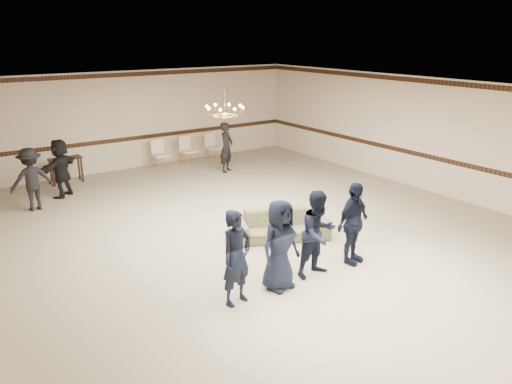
% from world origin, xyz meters
% --- Properties ---
extents(room, '(12.01, 14.01, 3.21)m').
position_xyz_m(room, '(0.00, 0.00, 1.60)').
color(room, tan).
rests_on(room, ground).
extents(chair_rail, '(12.00, 0.02, 0.14)m').
position_xyz_m(chair_rail, '(0.00, 6.99, 1.00)').
color(chair_rail, '#3B1E11').
rests_on(chair_rail, wall_back).
extents(crown_molding, '(12.00, 0.02, 0.14)m').
position_xyz_m(crown_molding, '(0.00, 6.99, 3.08)').
color(crown_molding, '#3B1E11').
rests_on(crown_molding, wall_back).
extents(chandelier, '(0.94, 0.94, 0.89)m').
position_xyz_m(chandelier, '(0.00, 1.00, 2.88)').
color(chandelier, '#C28C3E').
rests_on(chandelier, ceiling).
extents(boy_a, '(0.67, 0.51, 1.66)m').
position_xyz_m(boy_a, '(-1.90, -2.41, 0.83)').
color(boy_a, black).
rests_on(boy_a, floor).
extents(boy_b, '(0.88, 0.64, 1.66)m').
position_xyz_m(boy_b, '(-1.00, -2.41, 0.83)').
color(boy_b, black).
rests_on(boy_b, floor).
extents(boy_c, '(0.83, 0.66, 1.66)m').
position_xyz_m(boy_c, '(-0.10, -2.41, 0.83)').
color(boy_c, black).
rests_on(boy_c, floor).
extents(boy_d, '(1.03, 0.60, 1.66)m').
position_xyz_m(boy_d, '(0.80, -2.41, 0.83)').
color(boy_d, black).
rests_on(boy_d, floor).
extents(settee, '(2.23, 1.60, 0.61)m').
position_xyz_m(settee, '(0.42, -0.63, 0.30)').
color(settee, '#646242').
rests_on(settee, floor).
extents(adult_left, '(1.06, 0.61, 1.62)m').
position_xyz_m(adult_left, '(-3.67, 4.47, 0.81)').
color(adult_left, black).
rests_on(adult_left, floor).
extents(adult_mid, '(1.47, 1.32, 1.62)m').
position_xyz_m(adult_mid, '(-2.77, 5.17, 0.81)').
color(adult_mid, black).
rests_on(adult_mid, floor).
extents(adult_right, '(0.71, 0.66, 1.62)m').
position_xyz_m(adult_right, '(2.33, 4.77, 0.81)').
color(adult_right, black).
rests_on(adult_right, floor).
extents(banquet_chair_left, '(0.53, 0.53, 0.99)m').
position_xyz_m(banquet_chair_left, '(0.67, 6.25, 0.50)').
color(banquet_chair_left, silver).
rests_on(banquet_chair_left, floor).
extents(banquet_chair_mid, '(0.51, 0.51, 0.99)m').
position_xyz_m(banquet_chair_mid, '(1.67, 6.25, 0.50)').
color(banquet_chair_mid, silver).
rests_on(banquet_chair_mid, floor).
extents(banquet_chair_right, '(0.52, 0.52, 0.99)m').
position_xyz_m(banquet_chair_right, '(2.67, 6.25, 0.50)').
color(banquet_chair_right, silver).
rests_on(banquet_chair_right, floor).
extents(console_table, '(0.95, 0.44, 0.79)m').
position_xyz_m(console_table, '(-2.33, 6.45, 0.39)').
color(console_table, black).
rests_on(console_table, floor).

